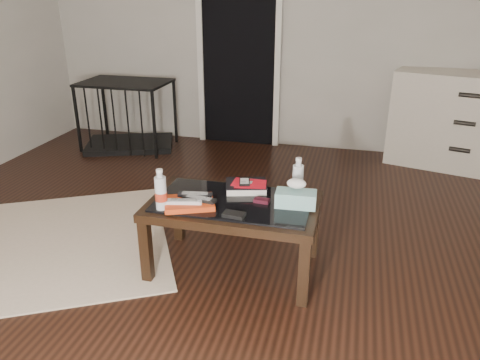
# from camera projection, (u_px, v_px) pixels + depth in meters

# --- Properties ---
(ground) EXTENTS (5.00, 5.00, 0.00)m
(ground) POSITION_uv_depth(u_px,v_px,m) (205.00, 261.00, 2.99)
(ground) COLOR black
(ground) RESTS_ON ground
(doorway) EXTENTS (0.90, 0.08, 2.07)m
(doorway) POSITION_uv_depth(u_px,v_px,m) (239.00, 48.00, 4.90)
(doorway) COLOR black
(doorway) RESTS_ON ground
(coffee_table) EXTENTS (1.00, 0.60, 0.46)m
(coffee_table) POSITION_uv_depth(u_px,v_px,m) (234.00, 210.00, 2.78)
(coffee_table) COLOR black
(coffee_table) RESTS_ON ground
(rug) EXTENTS (2.47, 2.27, 0.01)m
(rug) POSITION_uv_depth(u_px,v_px,m) (14.00, 248.00, 3.13)
(rug) COLOR #C8B19B
(rug) RESTS_ON ground
(dresser) EXTENTS (1.29, 0.80, 0.90)m
(dresser) POSITION_uv_depth(u_px,v_px,m) (459.00, 121.00, 4.41)
(dresser) COLOR beige
(dresser) RESTS_ON ground
(pet_crate) EXTENTS (1.05, 0.87, 0.71)m
(pet_crate) POSITION_uv_depth(u_px,v_px,m) (129.00, 126.00, 5.03)
(pet_crate) COLOR black
(pet_crate) RESTS_ON ground
(magazines) EXTENTS (0.34, 0.30, 0.03)m
(magazines) POSITION_uv_depth(u_px,v_px,m) (189.00, 203.00, 2.68)
(magazines) COLOR #C23812
(magazines) RESTS_ON coffee_table
(remote_silver) EXTENTS (0.21, 0.09, 0.02)m
(remote_silver) POSITION_uv_depth(u_px,v_px,m) (184.00, 201.00, 2.64)
(remote_silver) COLOR silver
(remote_silver) RESTS_ON magazines
(remote_black_front) EXTENTS (0.21, 0.08, 0.02)m
(remote_black_front) POSITION_uv_depth(u_px,v_px,m) (199.00, 199.00, 2.68)
(remote_black_front) COLOR black
(remote_black_front) RESTS_ON magazines
(remote_black_back) EXTENTS (0.21, 0.08, 0.02)m
(remote_black_back) POSITION_uv_depth(u_px,v_px,m) (195.00, 194.00, 2.73)
(remote_black_back) COLOR black
(remote_black_back) RESTS_ON magazines
(textbook) EXTENTS (0.29, 0.26, 0.05)m
(textbook) POSITION_uv_depth(u_px,v_px,m) (246.00, 186.00, 2.89)
(textbook) COLOR black
(textbook) RESTS_ON coffee_table
(dvd_mailers) EXTENTS (0.19, 0.14, 0.01)m
(dvd_mailers) POSITION_uv_depth(u_px,v_px,m) (248.00, 183.00, 2.87)
(dvd_mailers) COLOR red
(dvd_mailers) RESTS_ON textbook
(ipod) EXTENTS (0.09, 0.12, 0.02)m
(ipod) POSITION_uv_depth(u_px,v_px,m) (245.00, 182.00, 2.86)
(ipod) COLOR black
(ipod) RESTS_ON dvd_mailers
(flip_phone) EXTENTS (0.09, 0.06, 0.02)m
(flip_phone) POSITION_uv_depth(u_px,v_px,m) (262.00, 201.00, 2.72)
(flip_phone) COLOR #330B14
(flip_phone) RESTS_ON coffee_table
(wallet) EXTENTS (0.13, 0.08, 0.02)m
(wallet) POSITION_uv_depth(u_px,v_px,m) (234.00, 215.00, 2.56)
(wallet) COLOR black
(wallet) RESTS_ON coffee_table
(water_bottle_left) EXTENTS (0.07, 0.07, 0.24)m
(water_bottle_left) POSITION_uv_depth(u_px,v_px,m) (161.00, 189.00, 2.61)
(water_bottle_left) COLOR silver
(water_bottle_left) RESTS_ON coffee_table
(water_bottle_right) EXTENTS (0.08, 0.08, 0.24)m
(water_bottle_right) POSITION_uv_depth(u_px,v_px,m) (298.00, 177.00, 2.78)
(water_bottle_right) COLOR silver
(water_bottle_right) RESTS_ON coffee_table
(tissue_box) EXTENTS (0.24, 0.13, 0.09)m
(tissue_box) POSITION_uv_depth(u_px,v_px,m) (296.00, 199.00, 2.67)
(tissue_box) COLOR teal
(tissue_box) RESTS_ON coffee_table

